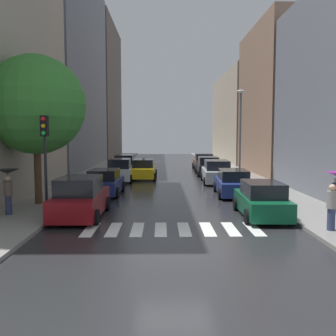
{
  "coord_description": "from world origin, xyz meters",
  "views": [
    {
      "loc": [
        -0.4,
        -11.89,
        3.63
      ],
      "look_at": [
        0.05,
        16.25,
        1.16
      ],
      "focal_mm": 40.54,
      "sensor_mm": 36.0,
      "label": 1
    }
  ],
  "objects_px": {
    "parked_car_right_nearest": "(262,200)",
    "parked_car_right_fourth": "(208,166)",
    "parked_car_left_nearest": "(80,199)",
    "traffic_light_left_corner": "(45,143)",
    "pedestrian_near_tree": "(332,206)",
    "parked_car_left_third": "(120,171)",
    "parked_car_left_fourth": "(125,164)",
    "parked_car_right_second": "(233,183)",
    "parked_car_right_third": "(216,172)",
    "pedestrian_by_kerb": "(8,182)",
    "lamp_post_right": "(240,128)",
    "parked_car_right_fifth": "(203,162)",
    "street_tree_left": "(36,105)",
    "taxi_midroad": "(144,169)",
    "parked_car_left_second": "(105,183)"
  },
  "relations": [
    {
      "from": "parked_car_left_second",
      "to": "parked_car_left_fourth",
      "type": "distance_m",
      "value": 13.43
    },
    {
      "from": "parked_car_right_third",
      "to": "lamp_post_right",
      "type": "relative_size",
      "value": 0.71
    },
    {
      "from": "parked_car_right_nearest",
      "to": "taxi_midroad",
      "type": "height_order",
      "value": "taxi_midroad"
    },
    {
      "from": "parked_car_left_third",
      "to": "parked_car_right_third",
      "type": "relative_size",
      "value": 0.85
    },
    {
      "from": "parked_car_right_fourth",
      "to": "taxi_midroad",
      "type": "bearing_deg",
      "value": 116.08
    },
    {
      "from": "parked_car_left_nearest",
      "to": "street_tree_left",
      "type": "relative_size",
      "value": 0.62
    },
    {
      "from": "parked_car_right_third",
      "to": "street_tree_left",
      "type": "height_order",
      "value": "street_tree_left"
    },
    {
      "from": "parked_car_left_third",
      "to": "parked_car_left_fourth",
      "type": "height_order",
      "value": "parked_car_left_third"
    },
    {
      "from": "pedestrian_near_tree",
      "to": "traffic_light_left_corner",
      "type": "bearing_deg",
      "value": 63.56
    },
    {
      "from": "parked_car_right_third",
      "to": "pedestrian_by_kerb",
      "type": "distance_m",
      "value": 16.04
    },
    {
      "from": "taxi_midroad",
      "to": "parked_car_left_third",
      "type": "bearing_deg",
      "value": 134.84
    },
    {
      "from": "parked_car_left_fourth",
      "to": "parked_car_right_nearest",
      "type": "bearing_deg",
      "value": -157.69
    },
    {
      "from": "parked_car_left_third",
      "to": "parked_car_right_fourth",
      "type": "distance_m",
      "value": 8.6
    },
    {
      "from": "parked_car_left_third",
      "to": "parked_car_right_second",
      "type": "relative_size",
      "value": 0.91
    },
    {
      "from": "parked_car_right_nearest",
      "to": "lamp_post_right",
      "type": "height_order",
      "value": "lamp_post_right"
    },
    {
      "from": "parked_car_left_third",
      "to": "parked_car_left_fourth",
      "type": "distance_m",
      "value": 6.69
    },
    {
      "from": "parked_car_left_third",
      "to": "parked_car_right_nearest",
      "type": "bearing_deg",
      "value": -150.64
    },
    {
      "from": "parked_car_right_fourth",
      "to": "pedestrian_near_tree",
      "type": "relative_size",
      "value": 2.81
    },
    {
      "from": "parked_car_left_fourth",
      "to": "traffic_light_left_corner",
      "type": "distance_m",
      "value": 20.07
    },
    {
      "from": "parked_car_left_nearest",
      "to": "traffic_light_left_corner",
      "type": "bearing_deg",
      "value": 93.33
    },
    {
      "from": "parked_car_right_fifth",
      "to": "pedestrian_near_tree",
      "type": "xyz_separation_m",
      "value": [
        1.82,
        -25.91,
        0.26
      ]
    },
    {
      "from": "parked_car_left_second",
      "to": "lamp_post_right",
      "type": "bearing_deg",
      "value": -56.42
    },
    {
      "from": "parked_car_left_fourth",
      "to": "street_tree_left",
      "type": "relative_size",
      "value": 0.55
    },
    {
      "from": "street_tree_left",
      "to": "traffic_light_left_corner",
      "type": "distance_m",
      "value": 3.49
    },
    {
      "from": "parked_car_left_second",
      "to": "parked_car_right_second",
      "type": "relative_size",
      "value": 0.94
    },
    {
      "from": "parked_car_right_fifth",
      "to": "lamp_post_right",
      "type": "xyz_separation_m",
      "value": [
        1.6,
        -10.62,
        3.33
      ]
    },
    {
      "from": "parked_car_left_fourth",
      "to": "taxi_midroad",
      "type": "xyz_separation_m",
      "value": [
        2.06,
        -4.97,
        -0.03
      ]
    },
    {
      "from": "parked_car_right_fourth",
      "to": "pedestrian_near_tree",
      "type": "xyz_separation_m",
      "value": [
        2.03,
        -20.4,
        0.25
      ]
    },
    {
      "from": "parked_car_left_third",
      "to": "parked_car_left_fourth",
      "type": "relative_size",
      "value": 1.0
    },
    {
      "from": "parked_car_left_fourth",
      "to": "parked_car_right_second",
      "type": "relative_size",
      "value": 0.91
    },
    {
      "from": "parked_car_right_third",
      "to": "parked_car_left_nearest",
      "type": "bearing_deg",
      "value": 149.18
    },
    {
      "from": "pedestrian_near_tree",
      "to": "pedestrian_by_kerb",
      "type": "height_order",
      "value": "pedestrian_by_kerb"
    },
    {
      "from": "parked_car_right_nearest",
      "to": "parked_car_right_fourth",
      "type": "xyz_separation_m",
      "value": [
        -0.25,
        17.47,
        0.04
      ]
    },
    {
      "from": "parked_car_right_fourth",
      "to": "pedestrian_by_kerb",
      "type": "relative_size",
      "value": 2.39
    },
    {
      "from": "parked_car_left_second",
      "to": "street_tree_left",
      "type": "height_order",
      "value": "street_tree_left"
    },
    {
      "from": "pedestrian_by_kerb",
      "to": "parked_car_right_fourth",
      "type": "bearing_deg",
      "value": -38.13
    },
    {
      "from": "taxi_midroad",
      "to": "parked_car_left_nearest",
      "type": "bearing_deg",
      "value": 173.12
    },
    {
      "from": "parked_car_right_second",
      "to": "parked_car_right_third",
      "type": "height_order",
      "value": "parked_car_right_third"
    },
    {
      "from": "parked_car_left_third",
      "to": "traffic_light_left_corner",
      "type": "xyz_separation_m",
      "value": [
        -1.75,
        -13.17,
        2.47
      ]
    },
    {
      "from": "parked_car_right_nearest",
      "to": "parked_car_right_third",
      "type": "relative_size",
      "value": 0.91
    },
    {
      "from": "parked_car_right_second",
      "to": "traffic_light_left_corner",
      "type": "bearing_deg",
      "value": 125.47
    },
    {
      "from": "parked_car_right_second",
      "to": "street_tree_left",
      "type": "distance_m",
      "value": 11.82
    },
    {
      "from": "parked_car_left_fourth",
      "to": "street_tree_left",
      "type": "xyz_separation_m",
      "value": [
        -2.69,
        -17.14,
        4.31
      ]
    },
    {
      "from": "parked_car_right_nearest",
      "to": "parked_car_right_third",
      "type": "height_order",
      "value": "parked_car_right_third"
    },
    {
      "from": "parked_car_left_nearest",
      "to": "taxi_midroad",
      "type": "relative_size",
      "value": 1.02
    },
    {
      "from": "pedestrian_by_kerb",
      "to": "parked_car_left_fourth",
      "type": "bearing_deg",
      "value": -15.23
    },
    {
      "from": "parked_car_left_fourth",
      "to": "taxi_midroad",
      "type": "bearing_deg",
      "value": -157.03
    },
    {
      "from": "parked_car_right_fourth",
      "to": "pedestrian_by_kerb",
      "type": "bearing_deg",
      "value": 149.61
    },
    {
      "from": "pedestrian_near_tree",
      "to": "traffic_light_left_corner",
      "type": "xyz_separation_m",
      "value": [
        -11.22,
        2.93,
        2.25
      ]
    },
    {
      "from": "street_tree_left",
      "to": "traffic_light_left_corner",
      "type": "bearing_deg",
      "value": -65.79
    }
  ]
}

